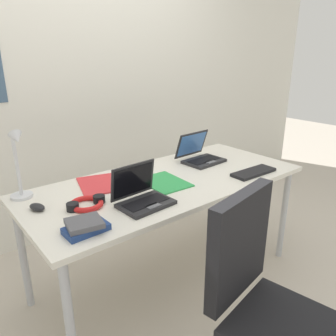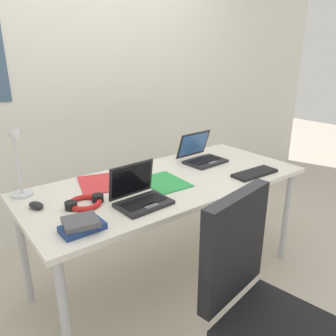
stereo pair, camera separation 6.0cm
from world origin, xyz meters
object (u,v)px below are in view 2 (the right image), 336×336
Objects in this scene: laptop_near_mouse at (202,156)px; headphones at (85,203)px; office_chair at (264,328)px; book_stack at (82,225)px; desk_lamp at (19,164)px; external_keyboard at (255,173)px; computer_mouse at (36,205)px; paper_folder_near_mouse at (164,182)px; laptop_by_keyboard at (140,196)px; paper_folder_front_right at (99,183)px; cell_phone at (127,171)px.

headphones is (-0.99, -0.17, -0.03)m from laptop_near_mouse.
book_stack is at bearing 126.82° from office_chair.
desk_lamp is 1.44m from external_keyboard.
external_keyboard is at bearing -0.39° from book_stack.
laptop_near_mouse is 3.15× the size of computer_mouse.
paper_folder_near_mouse is at bearing -21.76° from desk_lamp.
laptop_by_keyboard is at bearing 12.39° from book_stack.
book_stack reaches higher than paper_folder_near_mouse.
external_keyboard is 1.01m from paper_folder_front_right.
desk_lamp reaches higher than headphones.
cell_phone is 0.54m from headphones.
cell_phone is at bearing 20.08° from paper_folder_front_right.
computer_mouse is at bearing -172.65° from cell_phone.
cell_phone is (-0.55, 0.15, -0.04)m from laptop_near_mouse.
laptop_near_mouse is at bearing 20.04° from book_stack.
paper_folder_near_mouse is (-0.47, -0.17, -0.04)m from laptop_near_mouse.
external_keyboard is 1.21m from book_stack.
paper_folder_front_right is at bearing 145.45° from paper_folder_near_mouse.
laptop_near_mouse reaches higher than book_stack.
computer_mouse is 0.69m from cell_phone.
book_stack is 0.91m from office_chair.
computer_mouse reaches higher than paper_folder_near_mouse.
desk_lamp is 1.29× the size of paper_folder_near_mouse.
computer_mouse is at bearing -165.16° from paper_folder_front_right.
external_keyboard reaches higher than paper_folder_near_mouse.
paper_folder_near_mouse is at bearing -28.55° from computer_mouse.
laptop_by_keyboard is at bearing -150.36° from paper_folder_near_mouse.
laptop_near_mouse is 0.31× the size of office_chair.
book_stack is (0.11, -0.54, -0.17)m from desk_lamp.
laptop_near_mouse is 0.92× the size of external_keyboard.
cell_phone is (0.66, 0.20, -0.01)m from computer_mouse.
headphones reaches higher than computer_mouse.
headphones is 0.69× the size of paper_folder_near_mouse.
cell_phone is (0.67, 0.02, -0.19)m from desk_lamp.
laptop_by_keyboard is at bearing 175.64° from external_keyboard.
laptop_near_mouse is at bearing 104.42° from external_keyboard.
laptop_by_keyboard reaches higher than headphones.
computer_mouse is (-1.21, -0.05, -0.03)m from laptop_near_mouse.
laptop_by_keyboard is at bearing -32.66° from headphones.
laptop_by_keyboard is 0.37m from book_stack.
laptop_near_mouse is at bearing -4.22° from paper_folder_front_right.
office_chair is (-0.61, -1.07, -0.39)m from laptop_near_mouse.
office_chair is at bearing -63.21° from desk_lamp.
laptop_near_mouse is 2.22× the size of cell_phone.
office_chair is (0.13, -0.74, -0.39)m from laptop_by_keyboard.
external_keyboard is 3.44× the size of computer_mouse.
computer_mouse is 0.37m from book_stack.
laptop_by_keyboard is (0.47, -0.46, -0.15)m from desk_lamp.
cell_phone is at bearing 44.74° from book_stack.
external_keyboard reaches higher than cell_phone.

